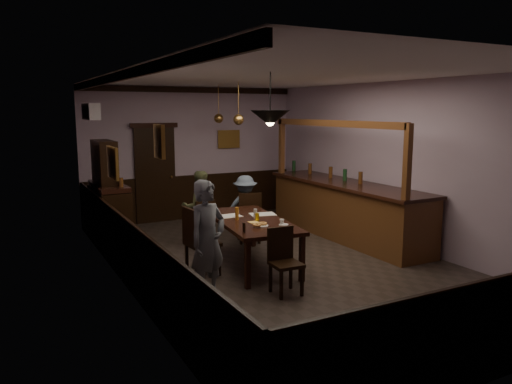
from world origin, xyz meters
TOP-DOWN VIEW (x-y plane):
  - room at (0.00, 0.00)m, footprint 5.01×8.01m
  - dining_table at (-0.46, 0.18)m, footprint 1.27×2.31m
  - chair_far_left at (-0.74, 1.50)m, footprint 0.39×0.39m
  - chair_far_right at (0.13, 1.39)m, footprint 0.53×0.53m
  - chair_near at (-0.63, -1.14)m, footprint 0.41×0.41m
  - chair_side at (-1.42, 0.08)m, footprint 0.49×0.49m
  - person_standing at (-1.66, -0.93)m, footprint 0.69×0.58m
  - person_seated_left at (-0.72, 1.77)m, footprint 0.74×0.61m
  - person_seated_right at (0.18, 1.66)m, footprint 0.92×0.75m
  - newspaper_left at (-0.68, 0.56)m, footprint 0.42×0.31m
  - newspaper_right at (-0.11, 0.42)m, footprint 0.48×0.39m
  - napkin at (-0.51, -0.02)m, footprint 0.17×0.17m
  - saucer at (-0.20, -0.41)m, footprint 0.15×0.15m
  - coffee_cup at (-0.21, -0.37)m, footprint 0.09×0.09m
  - pastry_plate at (-0.54, -0.32)m, footprint 0.22×0.22m
  - pastry_ring_a at (-0.64, -0.36)m, footprint 0.13×0.13m
  - pastry_ring_b at (-0.50, -0.30)m, footprint 0.13×0.13m
  - soda_can at (-0.41, 0.06)m, footprint 0.07×0.07m
  - beer_glass at (-0.67, 0.26)m, footprint 0.06×0.06m
  - water_glass at (-0.35, 0.23)m, footprint 0.06×0.06m
  - pepper_mill at (-0.94, -0.54)m, footprint 0.04×0.04m
  - sideboard at (-2.21, 2.54)m, footprint 0.52×1.46m
  - bar_counter at (1.99, 0.89)m, footprint 0.95×4.08m
  - door_back at (-0.90, 3.95)m, footprint 0.90×0.06m
  - ac_unit at (-2.38, 2.90)m, footprint 0.20×0.85m
  - picture_left_small at (-2.46, -1.60)m, footprint 0.04×0.28m
  - picture_left_large at (-2.46, 0.80)m, footprint 0.04×0.62m
  - picture_back at (0.90, 3.96)m, footprint 0.55×0.04m
  - pendant_iron at (-0.56, -0.62)m, footprint 0.56×0.56m
  - pendant_brass_mid at (0.10, 1.77)m, footprint 0.20×0.20m
  - pendant_brass_far at (0.30, 3.16)m, footprint 0.20×0.20m

SIDE VIEW (x-z plane):
  - chair_far_left at x=-0.74m, z-range 0.04..0.92m
  - chair_near at x=-0.63m, z-range 0.04..0.94m
  - chair_far_right at x=0.13m, z-range 0.05..1.02m
  - chair_side at x=-1.42m, z-range 0.05..1.10m
  - bar_counter at x=1.99m, z-range -0.56..1.73m
  - person_seated_right at x=0.18m, z-range 0.00..1.25m
  - dining_table at x=-0.46m, z-range 0.31..1.06m
  - person_seated_left at x=-0.72m, z-range 0.00..1.38m
  - napkin at x=-0.51m, z-range 0.75..0.75m
  - newspaper_left at x=-0.68m, z-range 0.75..0.76m
  - newspaper_right at x=-0.11m, z-range 0.75..0.76m
  - saucer at x=-0.20m, z-range 0.75..0.76m
  - pastry_plate at x=-0.54m, z-range 0.75..0.76m
  - sideboard at x=-2.21m, z-range -0.19..1.74m
  - pastry_ring_a at x=-0.64m, z-range 0.77..0.81m
  - pastry_ring_b at x=-0.50m, z-range 0.77..0.81m
  - coffee_cup at x=-0.21m, z-range 0.76..0.84m
  - person_standing at x=-1.66m, z-range 0.00..1.60m
  - soda_can at x=-0.41m, z-range 0.75..0.87m
  - pepper_mill at x=-0.94m, z-range 0.75..0.89m
  - water_glass at x=-0.35m, z-range 0.75..0.90m
  - beer_glass at x=-0.67m, z-range 0.75..0.95m
  - door_back at x=-0.90m, z-range 0.00..2.10m
  - room at x=0.00m, z-range -0.01..3.01m
  - picture_left_large at x=-2.46m, z-range 1.46..1.94m
  - picture_back at x=0.90m, z-range 1.59..2.01m
  - picture_left_small at x=-2.46m, z-range 1.97..2.33m
  - pendant_brass_mid at x=0.10m, z-range 1.89..2.70m
  - pendant_brass_far at x=0.30m, z-range 1.89..2.70m
  - pendant_iron at x=-0.56m, z-range 1.99..2.74m
  - ac_unit at x=-2.38m, z-range 2.30..2.60m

